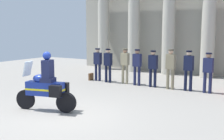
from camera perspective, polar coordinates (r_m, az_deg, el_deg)
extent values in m
plane|color=gray|center=(8.83, -10.95, -8.94)|extent=(28.00, 28.00, 0.00)
cube|color=#A49F91|center=(17.72, 12.46, 9.82)|extent=(12.98, 0.30, 6.35)
cylinder|color=#B2AD9E|center=(18.81, -1.72, 8.72)|extent=(0.73, 0.73, 5.59)
cylinder|color=#B2AD9E|center=(17.69, 4.44, 8.75)|extent=(0.73, 0.73, 5.59)
cylinder|color=#B2AD9E|center=(16.80, 11.34, 8.66)|extent=(0.73, 0.73, 5.59)
cylinder|color=#B2AD9E|center=(16.17, 18.89, 8.42)|extent=(0.73, 0.73, 5.59)
cylinder|color=#141938|center=(14.48, -3.24, -0.48)|extent=(0.13, 0.13, 0.85)
cylinder|color=#141938|center=(14.36, -2.52, -0.54)|extent=(0.13, 0.13, 0.85)
cube|color=#141938|center=(14.33, -2.90, 2.35)|extent=(0.39, 0.25, 0.59)
sphere|color=beige|center=(14.29, -2.91, 3.95)|extent=(0.21, 0.21, 0.21)
cylinder|color=black|center=(14.29, -2.91, 4.26)|extent=(0.24, 0.24, 0.06)
cylinder|color=black|center=(14.00, -1.18, -0.76)|extent=(0.13, 0.13, 0.84)
cylinder|color=black|center=(13.88, -0.42, -0.84)|extent=(0.13, 0.13, 0.84)
cube|color=black|center=(13.85, -0.81, 2.17)|extent=(0.39, 0.25, 0.61)
sphere|color=beige|center=(13.81, -0.81, 3.85)|extent=(0.21, 0.21, 0.21)
cylinder|color=black|center=(13.81, -0.81, 4.18)|extent=(0.24, 0.24, 0.06)
cylinder|color=gray|center=(13.69, 2.22, -0.84)|extent=(0.13, 0.13, 0.90)
cylinder|color=gray|center=(13.59, 3.03, -0.92)|extent=(0.13, 0.13, 0.90)
cube|color=gray|center=(13.54, 2.64, 2.22)|extent=(0.39, 0.25, 0.58)
sphere|color=#997056|center=(13.51, 2.65, 3.89)|extent=(0.21, 0.21, 0.21)
cylinder|color=brown|center=(13.51, 2.66, 4.22)|extent=(0.24, 0.24, 0.06)
cylinder|color=#191E42|center=(13.27, 4.62, -1.17)|extent=(0.13, 0.13, 0.89)
cylinder|color=#191E42|center=(13.18, 5.47, -1.24)|extent=(0.13, 0.13, 0.89)
cube|color=#191E42|center=(13.13, 5.08, 1.98)|extent=(0.39, 0.25, 0.59)
sphere|color=#997056|center=(13.09, 5.10, 3.71)|extent=(0.21, 0.21, 0.21)
cylinder|color=black|center=(13.09, 5.11, 4.05)|extent=(0.24, 0.24, 0.06)
cylinder|color=black|center=(12.96, 7.76, -1.57)|extent=(0.13, 0.13, 0.83)
cylinder|color=black|center=(12.87, 8.66, -1.65)|extent=(0.13, 0.13, 0.83)
cube|color=black|center=(12.82, 8.27, 1.58)|extent=(0.39, 0.25, 0.62)
sphere|color=tan|center=(12.78, 8.31, 3.43)|extent=(0.21, 0.21, 0.21)
cylinder|color=black|center=(12.77, 8.32, 3.78)|extent=(0.24, 0.24, 0.06)
cylinder|color=#7A7056|center=(12.61, 11.18, -1.77)|extent=(0.13, 0.13, 0.89)
cylinder|color=#7A7056|center=(12.54, 12.12, -1.85)|extent=(0.13, 0.13, 0.89)
cube|color=#7A7056|center=(12.47, 11.75, 1.66)|extent=(0.39, 0.25, 0.64)
sphere|color=tan|center=(12.43, 11.80, 3.61)|extent=(0.21, 0.21, 0.21)
cylinder|color=#494334|center=(12.42, 11.81, 3.98)|extent=(0.24, 0.24, 0.06)
cylinder|color=black|center=(12.43, 14.60, -2.06)|extent=(0.13, 0.13, 0.88)
cylinder|color=black|center=(12.37, 15.57, -2.15)|extent=(0.13, 0.13, 0.88)
cube|color=black|center=(12.29, 15.21, 1.35)|extent=(0.39, 0.25, 0.63)
sphere|color=beige|center=(12.25, 15.28, 3.29)|extent=(0.21, 0.21, 0.21)
cylinder|color=black|center=(12.25, 15.30, 3.66)|extent=(0.24, 0.24, 0.06)
cylinder|color=#191E42|center=(12.23, 18.18, -2.42)|extent=(0.13, 0.13, 0.86)
cylinder|color=#191E42|center=(12.18, 19.18, -2.50)|extent=(0.13, 0.13, 0.86)
cube|color=#191E42|center=(12.10, 18.83, 0.92)|extent=(0.39, 0.25, 0.59)
sphere|color=#997056|center=(12.06, 18.92, 2.81)|extent=(0.21, 0.21, 0.21)
cylinder|color=black|center=(12.05, 18.93, 3.18)|extent=(0.24, 0.24, 0.06)
cylinder|color=black|center=(9.68, -17.00, -5.68)|extent=(0.64, 0.26, 0.64)
cylinder|color=black|center=(8.97, -9.22, -6.50)|extent=(0.65, 0.30, 0.64)
cube|color=navy|center=(9.22, -13.34, -3.68)|extent=(1.28, 0.62, 0.44)
ellipsoid|color=navy|center=(9.24, -14.21, -1.67)|extent=(0.58, 0.44, 0.26)
cube|color=yellow|center=(9.22, -13.33, -3.80)|extent=(1.30, 0.64, 0.06)
cube|color=silver|center=(9.43, -16.62, 0.28)|extent=(0.25, 0.43, 0.47)
cube|color=black|center=(8.76, -11.34, -4.23)|extent=(0.39, 0.27, 0.36)
cube|color=black|center=(9.21, -9.83, -3.59)|extent=(0.39, 0.27, 0.36)
cube|color=#191E42|center=(9.11, -12.74, -1.95)|extent=(0.47, 0.43, 0.14)
cube|color=#191E42|center=(9.06, -12.81, 0.24)|extent=(0.34, 0.41, 0.56)
sphere|color=navy|center=(9.02, -13.00, 2.82)|extent=(0.26, 0.26, 0.26)
cube|color=brown|center=(14.66, -4.25, -1.35)|extent=(0.10, 0.32, 0.36)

